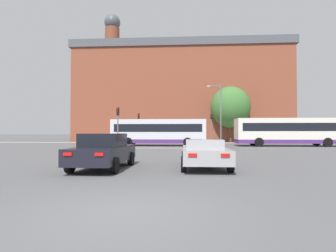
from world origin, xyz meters
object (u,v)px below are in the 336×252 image
Objects in this scene: bus_crossing_trailing at (288,131)px; traffic_light_near_left at (118,121)px; pedestrian_waiting at (116,137)px; car_saloon_left at (104,151)px; traffic_light_far_left at (139,123)px; pedestrian_walking_east at (113,136)px; street_lamp_junction at (218,109)px; traffic_light_far_right at (211,123)px; bus_crossing_lead at (159,132)px; car_roadster_right at (204,153)px.

traffic_light_near_left is at bearing -77.51° from bus_crossing_trailing.
pedestrian_waiting is at bearing -114.83° from bus_crossing_trailing.
car_saloon_left is 0.98× the size of traffic_light_far_left.
street_lamp_junction is at bearing -140.84° from pedestrian_walking_east.
traffic_light_far_right is at bearing 76.76° from car_saloon_left.
car_saloon_left is 24.93m from bus_crossing_trailing.
pedestrian_waiting is at bearing -143.15° from bus_crossing_lead.
traffic_light_far_right is at bearing 83.71° from car_roadster_right.
traffic_light_far_left is (-18.91, 8.99, 1.30)m from bus_crossing_trailing.
car_roadster_right is 2.84× the size of pedestrian_waiting.
car_saloon_left is 31.05m from pedestrian_waiting.
bus_crossing_lead is 1.48× the size of street_lamp_junction.
bus_crossing_trailing is 2.63× the size of traffic_light_far_left.
pedestrian_walking_east is (-0.15, -1.21, 0.07)m from pedestrian_waiting.
traffic_light_near_left is (0.14, -13.15, -0.21)m from traffic_light_far_left.
car_roadster_right is 2.67× the size of pedestrian_walking_east.
traffic_light_near_left is (-10.96, -13.47, -0.18)m from traffic_light_far_right.
traffic_light_far_left is at bearing -117.52° from pedestrian_walking_east.
bus_crossing_lead reaches higher than pedestrian_waiting.
bus_crossing_lead reaches higher than car_saloon_left.
bus_crossing_trailing is 20.98m from traffic_light_far_left.
pedestrian_waiting is (-15.08, 9.53, -3.56)m from street_lamp_junction.
car_saloon_left is 0.60× the size of street_lamp_junction.
traffic_light_far_right is 15.27m from pedestrian_waiting.
traffic_light_far_left is at bearing -178.34° from traffic_light_far_right.
car_roadster_right is 0.37× the size of bus_crossing_trailing.
bus_crossing_trailing is at bearing -49.62° from pedestrian_waiting.
traffic_light_far_right is at bearing 142.54° from bus_crossing_lead.
bus_crossing_trailing reaches higher than bus_crossing_lead.
traffic_light_far_left reaches higher than bus_crossing_lead.
traffic_light_far_left is (-7.87, 27.96, 2.36)m from car_roadster_right.
traffic_light_far_right is (7.62, 28.87, 2.21)m from car_saloon_left.
traffic_light_far_left is 13.73m from street_lamp_junction.
traffic_light_far_left is at bearing 144.47° from street_lamp_junction.
bus_crossing_trailing is 7.61× the size of pedestrian_waiting.
traffic_light_far_left reaches higher than traffic_light_near_left.
traffic_light_far_right is 8.39m from street_lamp_junction.
car_saloon_left is 0.40× the size of bus_crossing_lead.
traffic_light_near_left reaches higher than bus_crossing_lead.
car_saloon_left is at bearing -100.91° from pedestrian_waiting.
traffic_light_far_right reaches higher than traffic_light_near_left.
pedestrian_walking_east is (-15.22, 0.06, -2.01)m from traffic_light_far_right.
car_roadster_right is 21.97m from bus_crossing_trailing.
traffic_light_far_right is 17.37m from traffic_light_near_left.
pedestrian_waiting is at bearing 158.07° from traffic_light_far_left.
traffic_light_far_right is 2.85× the size of pedestrian_waiting.
street_lamp_junction is at bearing 81.03° from car_roadster_right.
street_lamp_junction is at bearing 98.40° from bus_crossing_lead.
bus_crossing_trailing is at bearing 90.00° from bus_crossing_lead.
car_roadster_right is 30.77m from pedestrian_walking_east.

